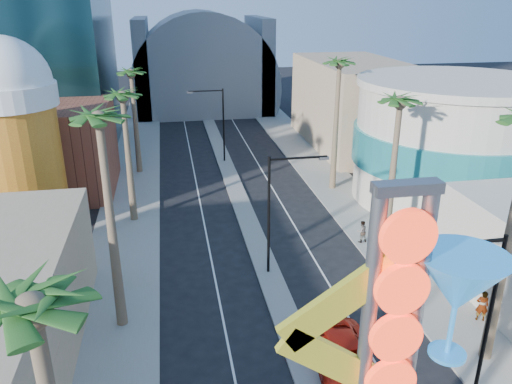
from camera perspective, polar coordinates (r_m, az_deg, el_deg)
name	(u,v)px	position (r m, az deg, el deg)	size (l,w,h in m)	color
sidewalk_west	(131,197)	(46.17, -14.05, -0.59)	(5.00, 100.00, 0.15)	gray
sidewalk_east	(334,184)	(48.50, 8.88, 0.89)	(5.00, 100.00, 0.15)	gray
median	(232,180)	(49.17, -2.79, 1.42)	(1.60, 84.00, 0.15)	gray
brick_filler_west	(55,150)	(48.69, -21.94, 4.52)	(10.00, 10.00, 8.00)	brown
filler_east	(354,104)	(61.12, 11.09, 9.83)	(10.00, 20.00, 10.00)	tan
beer_mug	(12,130)	(40.48, -26.11, 6.35)	(7.00, 7.00, 14.50)	#BA4C18
turquoise_building	(450,142)	(46.21, 21.34, 5.37)	(16.60, 16.60, 10.60)	beige
canopy	(203,82)	(81.04, -6.11, 12.39)	(22.00, 16.00, 22.00)	slate
neon_sign	(415,350)	(15.89, 17.69, -16.79)	(6.53, 2.60, 12.55)	gray
streetlight_0	(278,204)	(30.98, 2.47, -1.38)	(3.79, 0.25, 8.00)	black
streetlight_1	(218,118)	(53.47, -4.33, 8.40)	(3.79, 0.25, 8.00)	black
streetlight_2	(482,303)	(23.53, 24.46, -11.52)	(3.45, 0.25, 8.00)	black
palm_0	(36,333)	(12.46, -23.81, -14.55)	(2.40, 2.40, 11.70)	brown
palm_1	(101,134)	(24.80, -17.35, 6.33)	(2.40, 2.40, 12.70)	brown
palm_2	(123,104)	(38.69, -14.94, 9.70)	(2.40, 2.40, 11.20)	brown
palm_3	(132,79)	(50.49, -14.03, 12.39)	(2.40, 2.40, 11.20)	brown
palm_6	(399,112)	(34.04, 16.05, 8.83)	(2.40, 2.40, 11.70)	brown
palm_7	(339,72)	(44.80, 9.47, 13.38)	(2.40, 2.40, 12.70)	brown
red_pickup	(344,359)	(25.32, 10.06, -18.30)	(2.73, 5.92, 1.64)	#B71B0E
pedestrian_a	(482,306)	(30.66, 24.43, -11.74)	(0.68, 0.44, 1.86)	gray
pedestrian_b	(362,232)	(37.11, 11.99, -4.44)	(0.81, 0.63, 1.66)	gray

